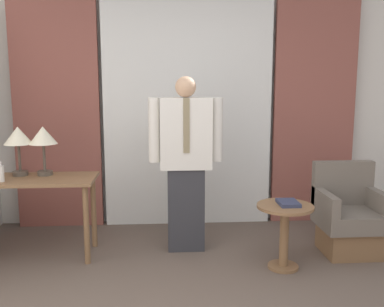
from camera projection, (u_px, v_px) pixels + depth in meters
The scene contains 12 objects.
wall_back at pixel (187, 104), 4.82m from camera, with size 10.00×0.06×2.70m.
curtain_sheer_center at pixel (188, 110), 4.70m from camera, with size 1.84×0.06×2.58m.
curtain_drape_left at pixel (57, 110), 4.61m from camera, with size 0.92×0.06×2.58m.
curtain_drape_right at pixel (314, 109), 4.80m from camera, with size 0.92×0.06×2.58m.
desk at pixel (30, 191), 3.86m from camera, with size 1.18×0.53×0.74m.
table_lamp_left at pixel (18, 138), 3.89m from camera, with size 0.25×0.25×0.45m.
table_lamp_right at pixel (43, 138), 3.90m from camera, with size 0.25×0.25×0.45m.
bottle_by_lamp at pixel (1, 173), 3.68m from camera, with size 0.06×0.06×0.18m.
person at pixel (186, 159), 3.99m from camera, with size 0.69×0.23×1.64m.
armchair at pixel (349, 219), 4.00m from camera, with size 0.58×0.53×0.84m.
side_table at pixel (284, 226), 3.64m from camera, with size 0.48×0.48×0.56m.
book at pixel (288, 203), 3.62m from camera, with size 0.16×0.22×0.03m.
Camera 1 is at (-0.28, -2.10, 1.58)m, focal length 40.00 mm.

